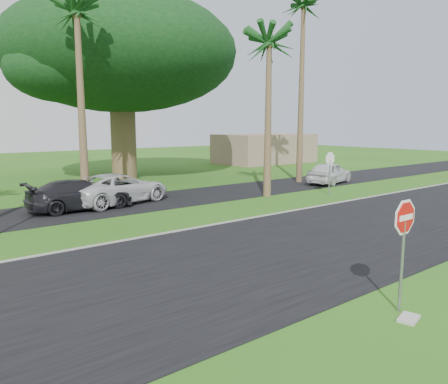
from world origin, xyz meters
name	(u,v)px	position (x,y,z in m)	size (l,w,h in m)	color
ground	(283,278)	(0.00, 0.00, 0.00)	(120.00, 120.00, 0.00)	#2C5A16
road	(235,260)	(0.00, 2.00, 0.01)	(120.00, 8.00, 0.02)	black
parking_strip	(98,208)	(0.00, 12.50, 0.01)	(120.00, 5.00, 0.02)	black
curb	(166,233)	(0.00, 6.05, 0.03)	(120.00, 0.12, 0.06)	gray
stop_sign_near	(404,232)	(0.50, -3.00, 1.77)	(1.05, 0.07, 2.62)	gray
stop_sign_far	(330,164)	(12.00, 8.00, 1.77)	(1.05, 0.07, 2.62)	gray
palm_center	(77,17)	(0.00, 14.00, 9.16)	(5.00, 5.00, 10.50)	brown
palm_right_near	(269,47)	(9.00, 10.00, 8.19)	(5.00, 5.00, 9.50)	brown
palm_right_far	(303,10)	(15.00, 13.00, 11.58)	(5.00, 5.00, 13.00)	brown
canopy_tree	(121,54)	(6.00, 22.00, 8.95)	(16.50, 16.50, 13.12)	brown
building_far	(265,148)	(24.00, 26.00, 1.50)	(10.00, 6.00, 3.00)	gray
car_dark	(81,195)	(-0.78, 12.56, 0.72)	(2.02, 4.97, 1.44)	black
car_minivan	(118,189)	(1.34, 13.03, 0.77)	(2.55, 5.54, 1.54)	silver
car_pickup	(330,173)	(15.99, 11.12, 0.74)	(1.75, 4.36, 1.49)	silver
utility_slab	(409,318)	(0.27, -3.36, 0.03)	(0.55, 0.35, 0.06)	#A4A69D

